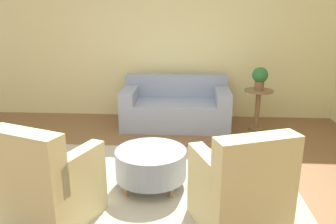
% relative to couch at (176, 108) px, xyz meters
% --- Properties ---
extents(ground_plane, '(16.00, 16.00, 0.00)m').
position_rel_couch_xyz_m(ground_plane, '(-0.18, -2.24, -0.32)').
color(ground_plane, brown).
extents(wall_back, '(9.66, 0.12, 2.80)m').
position_rel_couch_xyz_m(wall_back, '(-0.18, 0.65, 1.08)').
color(wall_back, beige).
rests_on(wall_back, ground_plane).
extents(rug, '(3.28, 2.43, 0.01)m').
position_rel_couch_xyz_m(rug, '(-0.18, -2.24, -0.32)').
color(rug, '#B2A893').
rests_on(rug, ground_plane).
extents(couch, '(1.84, 0.92, 0.86)m').
position_rel_couch_xyz_m(couch, '(0.00, 0.00, 0.00)').
color(couch, '#8E99B2').
rests_on(couch, ground_plane).
extents(armchair_left, '(0.91, 0.92, 0.98)m').
position_rel_couch_xyz_m(armchair_left, '(-1.06, -2.91, 0.07)').
color(armchair_left, beige).
rests_on(armchair_left, rug).
extents(armchair_right, '(0.91, 0.92, 0.98)m').
position_rel_couch_xyz_m(armchair_right, '(0.70, -2.91, 0.07)').
color(armchair_right, beige).
rests_on(armchair_right, rug).
extents(ottoman_table, '(0.80, 0.80, 0.44)m').
position_rel_couch_xyz_m(ottoman_table, '(-0.19, -2.18, -0.03)').
color(ottoman_table, '#8E99B2').
rests_on(ottoman_table, rug).
extents(side_table, '(0.47, 0.47, 0.69)m').
position_rel_couch_xyz_m(side_table, '(1.39, -0.11, 0.14)').
color(side_table, olive).
rests_on(side_table, ground_plane).
extents(potted_plant_on_side_table, '(0.26, 0.26, 0.38)m').
position_rel_couch_xyz_m(potted_plant_on_side_table, '(1.39, -0.11, 0.59)').
color(potted_plant_on_side_table, brown).
rests_on(potted_plant_on_side_table, side_table).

